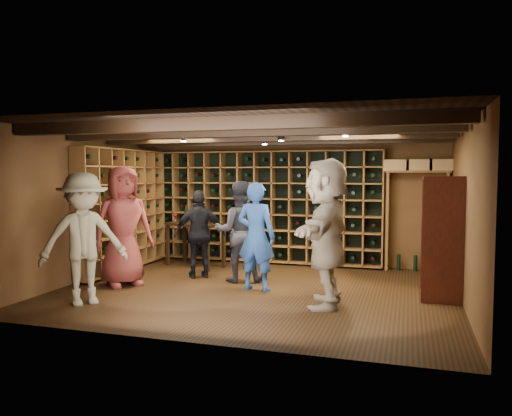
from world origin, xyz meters
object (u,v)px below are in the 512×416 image
(tasting_table, at_px, (195,228))
(guest_red_floral, at_px, (123,226))
(guest_khaki, at_px, (84,239))
(man_blue_shirt, at_px, (256,236))
(man_grey_suit, at_px, (239,231))
(guest_woman_black, at_px, (200,234))
(guest_beige, at_px, (326,232))
(display_cabinet, at_px, (441,241))

(tasting_table, bearing_deg, guest_red_floral, -84.67)
(guest_red_floral, bearing_deg, guest_khaki, -135.79)
(man_blue_shirt, distance_m, guest_red_floral, 2.18)
(man_grey_suit, height_order, guest_khaki, guest_khaki)
(man_grey_suit, height_order, guest_woman_black, man_grey_suit)
(guest_beige, height_order, tasting_table, guest_beige)
(display_cabinet, height_order, guest_beige, guest_beige)
(guest_red_floral, bearing_deg, man_blue_shirt, -42.88)
(guest_beige, bearing_deg, guest_woman_black, -119.70)
(guest_red_floral, xyz_separation_m, tasting_table, (0.44, 1.85, -0.22))
(guest_beige, bearing_deg, display_cabinet, 113.27)
(display_cabinet, distance_m, tasting_table, 4.63)
(man_grey_suit, distance_m, guest_khaki, 2.57)
(guest_khaki, height_order, guest_beige, guest_beige)
(man_blue_shirt, distance_m, guest_woman_black, 1.35)
(guest_beige, bearing_deg, man_blue_shirt, -119.82)
(man_grey_suit, xyz_separation_m, guest_red_floral, (-1.69, -0.84, 0.13))
(guest_woman_black, bearing_deg, guest_khaki, 38.24)
(man_grey_suit, bearing_deg, guest_red_floral, 7.37)
(guest_red_floral, distance_m, guest_khaki, 1.19)
(man_blue_shirt, height_order, tasting_table, man_blue_shirt)
(man_blue_shirt, relative_size, man_grey_suit, 1.00)
(display_cabinet, relative_size, guest_red_floral, 0.90)
(guest_beige, bearing_deg, tasting_table, -129.47)
(man_grey_suit, distance_m, guest_red_floral, 1.89)
(guest_khaki, bearing_deg, man_grey_suit, 6.52)
(display_cabinet, distance_m, guest_khaki, 5.03)
(man_blue_shirt, xyz_separation_m, guest_red_floral, (-2.15, -0.32, 0.13))
(man_blue_shirt, distance_m, guest_beige, 1.33)
(man_blue_shirt, relative_size, guest_woman_black, 1.10)
(display_cabinet, distance_m, guest_red_floral, 4.89)
(display_cabinet, distance_m, man_grey_suit, 3.19)
(display_cabinet, xyz_separation_m, man_grey_suit, (-3.17, 0.35, -0.01))
(man_blue_shirt, relative_size, guest_red_floral, 0.87)
(display_cabinet, height_order, tasting_table, display_cabinet)
(guest_khaki, relative_size, guest_beige, 0.90)
(man_blue_shirt, xyz_separation_m, guest_khaki, (-2.03, -1.50, 0.07))
(display_cabinet, relative_size, tasting_table, 1.40)
(display_cabinet, xyz_separation_m, guest_woman_black, (-3.92, 0.42, -0.09))
(display_cabinet, bearing_deg, guest_beige, -153.44)
(man_blue_shirt, relative_size, guest_beige, 0.83)
(tasting_table, bearing_deg, guest_khaki, -77.41)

